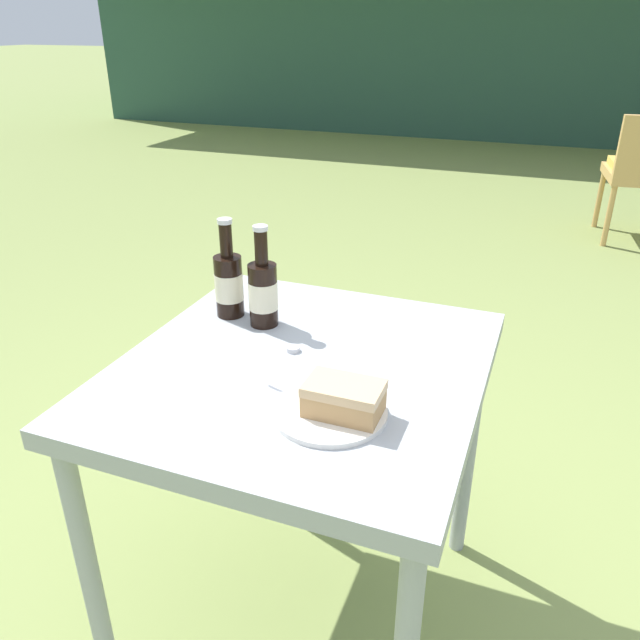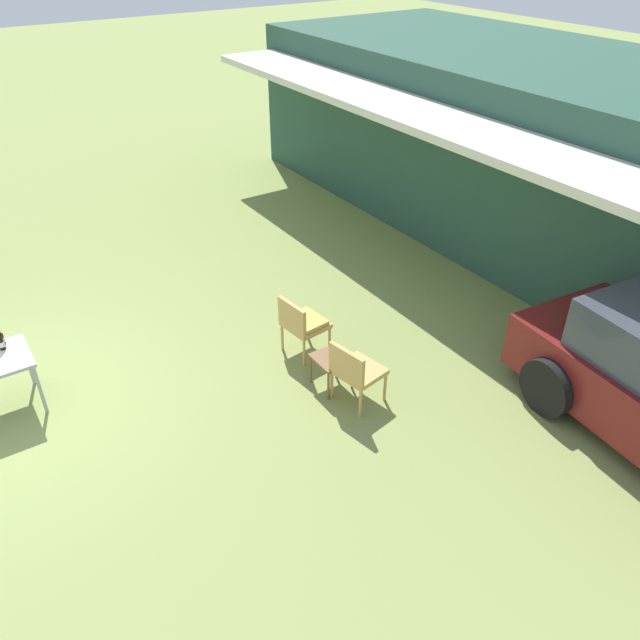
{
  "view_description": "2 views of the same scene",
  "coord_description": "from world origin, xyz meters",
  "px_view_note": "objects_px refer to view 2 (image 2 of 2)",
  "views": [
    {
      "loc": [
        0.42,
        -1.0,
        1.33
      ],
      "look_at": [
        0.0,
        0.1,
        0.76
      ],
      "focal_mm": 35.0,
      "sensor_mm": 36.0,
      "label": 1
    },
    {
      "loc": [
        6.63,
        -0.01,
        4.9
      ],
      "look_at": [
        1.58,
        3.32,
        0.9
      ],
      "focal_mm": 35.0,
      "sensor_mm": 36.0,
      "label": 2
    }
  ],
  "objects_px": {
    "garden_side_table": "(332,361)",
    "cola_bottle_far": "(1,339)",
    "wicker_chair_plain": "(355,370)",
    "cola_bottle_near": "(1,343)",
    "wicker_chair_cushioned": "(302,322)"
  },
  "relations": [
    {
      "from": "garden_side_table",
      "to": "cola_bottle_far",
      "type": "height_order",
      "value": "cola_bottle_far"
    },
    {
      "from": "wicker_chair_plain",
      "to": "garden_side_table",
      "type": "height_order",
      "value": "wicker_chair_plain"
    },
    {
      "from": "wicker_chair_plain",
      "to": "garden_side_table",
      "type": "distance_m",
      "value": 0.41
    },
    {
      "from": "wicker_chair_plain",
      "to": "cola_bottle_near",
      "type": "height_order",
      "value": "cola_bottle_near"
    },
    {
      "from": "garden_side_table",
      "to": "wicker_chair_plain",
      "type": "bearing_deg",
      "value": 7.03
    },
    {
      "from": "garden_side_table",
      "to": "wicker_chair_cushioned",
      "type": "bearing_deg",
      "value": 174.95
    },
    {
      "from": "wicker_chair_cushioned",
      "to": "wicker_chair_plain",
      "type": "xyz_separation_m",
      "value": [
        1.17,
        -0.02,
        0.0
      ]
    },
    {
      "from": "wicker_chair_plain",
      "to": "wicker_chair_cushioned",
      "type": "bearing_deg",
      "value": -11.64
    },
    {
      "from": "wicker_chair_plain",
      "to": "garden_side_table",
      "type": "relative_size",
      "value": 1.88
    },
    {
      "from": "wicker_chair_cushioned",
      "to": "cola_bottle_near",
      "type": "height_order",
      "value": "cola_bottle_near"
    },
    {
      "from": "wicker_chair_plain",
      "to": "cola_bottle_near",
      "type": "distance_m",
      "value": 4.02
    },
    {
      "from": "wicker_chair_plain",
      "to": "cola_bottle_near",
      "type": "relative_size",
      "value": 3.55
    },
    {
      "from": "cola_bottle_near",
      "to": "cola_bottle_far",
      "type": "height_order",
      "value": "same"
    },
    {
      "from": "wicker_chair_cushioned",
      "to": "garden_side_table",
      "type": "relative_size",
      "value": 1.88
    },
    {
      "from": "garden_side_table",
      "to": "cola_bottle_far",
      "type": "relative_size",
      "value": 1.89
    }
  ]
}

